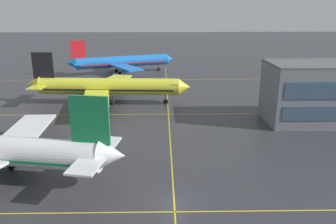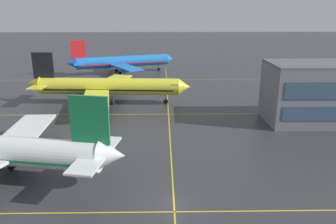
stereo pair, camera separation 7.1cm
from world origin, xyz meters
The scene contains 4 objects.
ground_plane centered at (0.00, 0.00, 0.00)m, with size 600.00×600.00×0.00m, color #333338.
airliner_second_row centered at (-15.17, 45.31, 4.36)m, with size 41.08×35.40×12.77m.
airliner_third_row centered at (-16.17, 85.96, 4.23)m, with size 38.73×33.16×12.39m.
taxiway_markings centered at (0.00, 36.10, 0.00)m, with size 135.09×125.73×0.01m.
Camera 1 is at (-1.43, -36.38, 23.28)m, focal length 35.76 mm.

